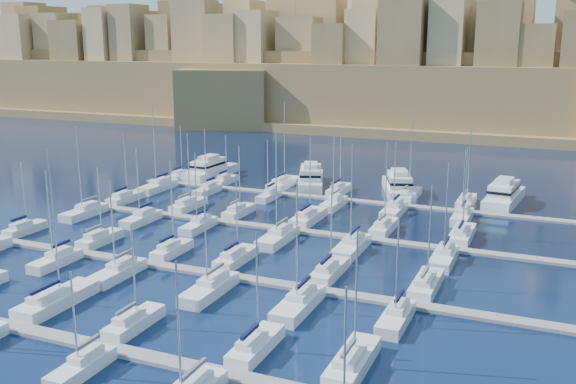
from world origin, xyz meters
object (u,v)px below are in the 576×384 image
at_px(sailboat_2, 56,300).
at_px(sailboat_4, 255,346).
at_px(motor_yacht_a, 210,169).
at_px(motor_yacht_d, 504,195).
at_px(motor_yacht_b, 311,178).
at_px(motor_yacht_c, 398,185).

height_order(sailboat_2, sailboat_4, sailboat_2).
height_order(motor_yacht_a, motor_yacht_d, same).
xyz_separation_m(sailboat_2, motor_yacht_a, (-19.20, 68.77, 0.93)).
bearing_deg(motor_yacht_b, motor_yacht_a, -179.35).
height_order(sailboat_4, motor_yacht_b, sailboat_4).
relative_size(sailboat_2, motor_yacht_b, 1.08).
height_order(sailboat_4, motor_yacht_d, sailboat_4).
xyz_separation_m(motor_yacht_b, motor_yacht_c, (18.42, 0.06, -0.00)).
relative_size(sailboat_4, motor_yacht_a, 0.77).
relative_size(motor_yacht_b, motor_yacht_d, 1.03).
xyz_separation_m(sailboat_4, motor_yacht_b, (-21.18, 70.22, 1.00)).
bearing_deg(sailboat_2, motor_yacht_b, 86.32).
height_order(sailboat_2, motor_yacht_c, sailboat_2).
bearing_deg(motor_yacht_c, sailboat_4, -87.75).
distance_m(motor_yacht_a, motor_yacht_b, 23.64).
bearing_deg(motor_yacht_c, sailboat_2, -108.31).
xyz_separation_m(sailboat_2, motor_yacht_d, (42.62, 68.93, 0.93)).
xyz_separation_m(motor_yacht_a, motor_yacht_d, (61.81, 0.16, 0.00)).
bearing_deg(motor_yacht_a, sailboat_2, -74.40).
distance_m(motor_yacht_c, motor_yacht_d, 19.76).
bearing_deg(sailboat_4, motor_yacht_a, 122.65).
distance_m(sailboat_4, motor_yacht_b, 73.36).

